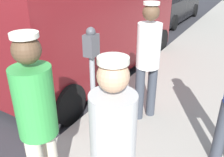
% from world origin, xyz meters
% --- Properties ---
extents(ground_plane, '(80.00, 80.00, 0.00)m').
position_xyz_m(ground_plane, '(0.00, 0.00, 0.00)').
color(ground_plane, '#2D2D33').
extents(parking_meter_near, '(0.14, 0.18, 1.52)m').
position_xyz_m(parking_meter_near, '(1.35, -0.45, 1.18)').
color(parking_meter_near, gray).
rests_on(parking_meter_near, sidewalk_slab).
extents(pedestrian_in_gray, '(0.34, 0.34, 1.68)m').
position_xyz_m(pedestrian_in_gray, '(2.32, -1.60, 1.11)').
color(pedestrian_in_gray, '#4C608C').
rests_on(pedestrian_in_gray, sidewalk_slab).
extents(pedestrian_in_white, '(0.34, 0.34, 1.77)m').
position_xyz_m(pedestrian_in_white, '(1.85, 0.25, 1.17)').
color(pedestrian_in_white, '#383D47').
rests_on(pedestrian_in_white, sidewalk_slab).
extents(pedestrian_in_green, '(0.34, 0.36, 1.75)m').
position_xyz_m(pedestrian_in_green, '(1.59, -1.64, 1.16)').
color(pedestrian_in_green, beige).
rests_on(pedestrian_in_green, sidewalk_slab).
extents(parked_van, '(2.24, 5.25, 2.15)m').
position_xyz_m(parked_van, '(-0.15, 1.74, 1.15)').
color(parked_van, maroon).
rests_on(parked_van, ground).
extents(parked_sedan_ahead, '(2.03, 4.44, 1.65)m').
position_xyz_m(parked_sedan_ahead, '(-0.44, 8.35, 0.75)').
color(parked_sedan_ahead, black).
rests_on(parked_sedan_ahead, ground).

